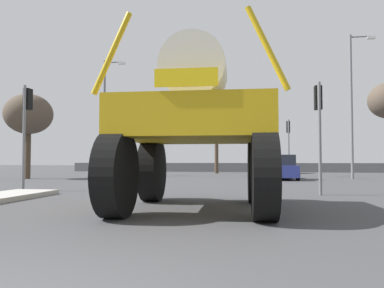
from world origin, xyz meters
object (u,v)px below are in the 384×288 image
Objects in this scene: traffic_signal_near_right at (319,113)px; streetlight_far_left at (106,112)px; sedan_ahead at (280,168)px; bare_tree_left at (29,115)px; bare_tree_far_center at (216,108)px; streetlight_far_right at (353,100)px; traffic_signal_far_right at (142,145)px; oversize_sprayer at (197,127)px; traffic_signal_far_left at (288,135)px; traffic_signal_near_left at (27,114)px.

streetlight_far_left is at bearing 135.17° from traffic_signal_near_right.
bare_tree_left is at bearing 93.99° from sedan_ahead.
streetlight_far_left is 5.61m from bare_tree_left.
streetlight_far_right is at bearing -41.04° from bare_tree_far_center.
bare_tree_far_center is at bearing 47.90° from traffic_signal_far_right.
oversize_sprayer is at bearing -69.82° from traffic_signal_far_right.
streetlight_far_left is 17.23m from streetlight_far_right.
traffic_signal_far_left is 1.28× the size of traffic_signal_far_right.
traffic_signal_far_left reaches higher than sedan_ahead.
bare_tree_far_center is at bearing 42.66° from streetlight_far_left.
traffic_signal_far_left is at bearing -0.07° from traffic_signal_far_right.
traffic_signal_far_left is (4.07, 18.65, 0.99)m from oversize_sprayer.
traffic_signal_near_right is 1.22× the size of traffic_signal_far_right.
traffic_signal_near_left is 1.29× the size of traffic_signal_far_right.
traffic_signal_near_left is 0.57× the size of bare_tree_far_center.
traffic_signal_far_right is 3.66m from streetlight_far_left.
bare_tree_left is 0.75× the size of bare_tree_far_center.
traffic_signal_near_right is at bearing -91.62° from traffic_signal_far_left.
traffic_signal_near_right is at bearing 0.02° from traffic_signal_near_left.
traffic_signal_near_right is 0.72× the size of bare_tree_left.
sedan_ahead is 1.06× the size of traffic_signal_near_right.
streetlight_far_left is 1.59× the size of bare_tree_left.
streetlight_far_left reaches higher than oversize_sprayer.
traffic_signal_near_right is 0.95× the size of traffic_signal_far_left.
oversize_sprayer is at bearing -129.22° from traffic_signal_near_right.
oversize_sprayer is 18.24m from streetlight_far_right.
traffic_signal_near_left is at bearing -106.19° from bare_tree_far_center.
traffic_signal_near_left is (-7.43, 4.50, 1.00)m from oversize_sprayer.
oversize_sprayer is at bearing -31.19° from traffic_signal_near_left.
traffic_signal_far_left is 8.62m from bare_tree_far_center.
traffic_signal_far_right is (-10.54, 14.17, -0.52)m from traffic_signal_near_right.
streetlight_far_left is at bearing 98.24° from traffic_signal_near_left.
bare_tree_far_center is (-4.80, 9.70, 5.15)m from sedan_ahead.
traffic_signal_far_left is 0.44× the size of streetlight_far_right.
traffic_signal_far_right is at bearing 18.76° from oversize_sprayer.
oversize_sprayer is 1.23× the size of sedan_ahead.
oversize_sprayer is at bearing -61.88° from streetlight_far_left.
bare_tree_far_center reaches higher than oversize_sprayer.
traffic_signal_far_right is 0.59× the size of bare_tree_left.
bare_tree_far_center is at bearing 24.13° from sedan_ahead.
traffic_signal_far_left is at bearing 50.90° from traffic_signal_near_left.
bare_tree_far_center is (5.79, 19.95, 2.84)m from traffic_signal_near_left.
traffic_signal_near_right is 0.45× the size of streetlight_far_left.
traffic_signal_near_left is 1.01× the size of traffic_signal_far_left.
bare_tree_left is at bearing -134.23° from bare_tree_far_center.
sedan_ahead is at bearing -63.69° from bare_tree_far_center.
sedan_ahead is at bearing -163.31° from streetlight_far_right.
traffic_signal_far_left is 5.01m from streetlight_far_right.
bare_tree_left is at bearing 122.00° from traffic_signal_near_left.
traffic_signal_far_right is 0.37× the size of streetlight_far_left.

